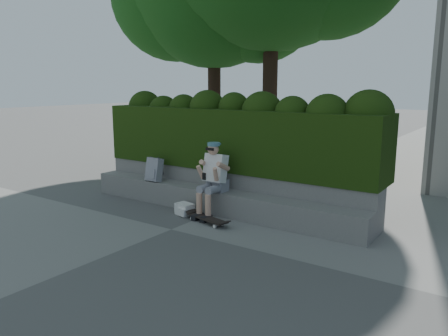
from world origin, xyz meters
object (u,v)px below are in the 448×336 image
Objects in this scene: person at (213,176)px; backpack_ground at (185,209)px; skateboard at (207,219)px; backpack_plaid at (154,170)px.

person is 0.84m from backpack_ground.
person reaches higher than skateboard.
skateboard is 1.92m from backpack_plaid.
backpack_plaid reaches higher than backpack_ground.
person is 4.10× the size of backpack_ground.
backpack_ground is (-0.64, 0.16, 0.03)m from skateboard.
person is 2.86× the size of backpack_plaid.
backpack_plaid is (-1.58, 0.08, -0.06)m from person.
backpack_ground is at bearing -16.55° from backpack_plaid.
backpack_plaid reaches higher than skateboard.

